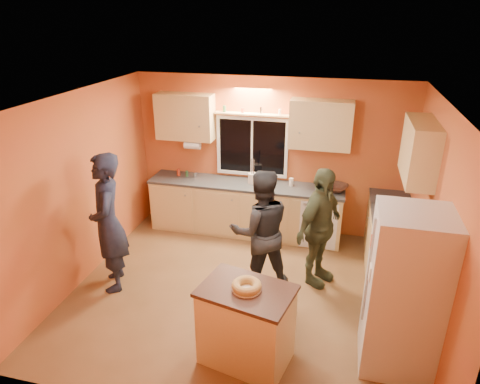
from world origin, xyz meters
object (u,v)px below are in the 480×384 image
(island, at_px, (246,325))
(person_left, at_px, (108,223))
(refrigerator, at_px, (404,293))
(person_right, at_px, (319,228))
(person_center, at_px, (260,231))

(island, xyz_separation_m, person_left, (-2.08, 0.92, 0.49))
(refrigerator, xyz_separation_m, person_right, (-0.94, 1.32, -0.06))
(island, distance_m, person_left, 2.33)
(refrigerator, xyz_separation_m, island, (-1.56, -0.35, -0.44))
(island, height_order, person_center, person_center)
(person_left, bearing_deg, person_right, 78.07)
(person_right, bearing_deg, refrigerator, -117.18)
(person_left, relative_size, person_center, 1.12)
(refrigerator, bearing_deg, island, -167.46)
(person_center, distance_m, person_right, 0.80)
(refrigerator, bearing_deg, person_center, 148.61)
(person_left, distance_m, person_right, 2.81)
(person_center, relative_size, person_right, 1.01)
(island, xyz_separation_m, person_right, (0.62, 1.67, 0.38))
(person_left, bearing_deg, person_center, 75.82)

